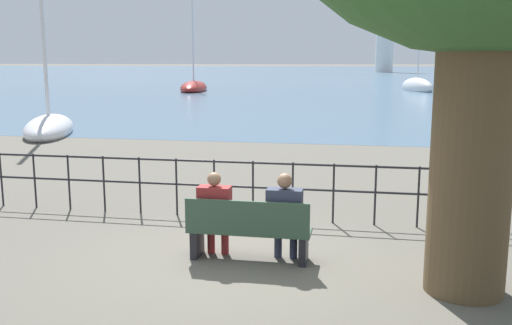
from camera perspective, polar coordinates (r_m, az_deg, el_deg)
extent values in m
plane|color=#605B51|center=(8.24, -0.66, -9.62)|extent=(1000.00, 1000.00, 0.00)
cube|color=slate|center=(169.20, 10.39, 9.01)|extent=(600.00, 300.00, 0.01)
cylinder|color=brown|center=(7.16, 20.86, 1.99)|extent=(0.95, 0.95, 3.71)
cube|color=#334C38|center=(8.11, -0.67, -6.79)|extent=(1.74, 0.45, 0.05)
cube|color=#334C38|center=(7.85, -0.97, -5.47)|extent=(1.74, 0.04, 0.45)
cube|color=black|center=(8.36, -5.90, -7.95)|extent=(0.10, 0.41, 0.40)
cube|color=black|center=(8.07, 4.78, -8.60)|extent=(0.10, 0.41, 0.40)
cylinder|color=maroon|center=(8.45, -4.51, -7.55)|extent=(0.11, 0.11, 0.45)
cylinder|color=maroon|center=(8.40, -3.12, -7.64)|extent=(0.11, 0.11, 0.45)
cube|color=maroon|center=(8.26, -3.99, -5.96)|extent=(0.39, 0.26, 0.14)
cube|color=maroon|center=(8.11, -4.17, -4.45)|extent=(0.46, 0.24, 0.59)
sphere|color=#846047|center=(8.02, -4.21, -1.67)|extent=(0.19, 0.19, 0.19)
cylinder|color=#2D3347|center=(8.25, 2.23, -7.96)|extent=(0.11, 0.11, 0.45)
cylinder|color=#2D3347|center=(8.22, 3.78, -8.03)|extent=(0.11, 0.11, 0.45)
cube|color=#2D3347|center=(8.07, 2.93, -6.33)|extent=(0.42, 0.26, 0.14)
cube|color=#2D3347|center=(7.92, 2.86, -4.78)|extent=(0.49, 0.24, 0.60)
sphere|color=#846047|center=(7.82, 2.89, -1.84)|extent=(0.21, 0.21, 0.21)
cylinder|color=black|center=(12.08, -24.11, -1.56)|extent=(0.04, 0.04, 1.05)
cylinder|color=black|center=(11.69, -21.25, -1.72)|extent=(0.04, 0.04, 1.05)
cylinder|color=black|center=(11.33, -18.20, -1.89)|extent=(0.04, 0.04, 1.05)
cylinder|color=black|center=(11.01, -14.97, -2.07)|extent=(0.04, 0.04, 1.05)
cylinder|color=black|center=(10.72, -11.54, -2.25)|extent=(0.04, 0.04, 1.05)
cylinder|color=black|center=(10.48, -7.95, -2.43)|extent=(0.04, 0.04, 1.05)
cylinder|color=black|center=(10.27, -4.19, -2.61)|extent=(0.04, 0.04, 1.05)
cylinder|color=black|center=(10.12, -0.31, -2.78)|extent=(0.04, 0.04, 1.05)
cylinder|color=black|center=(10.01, 3.69, -2.95)|extent=(0.04, 0.04, 1.05)
cylinder|color=black|center=(9.95, 7.75, -3.10)|extent=(0.04, 0.04, 1.05)
cylinder|color=black|center=(9.94, 11.84, -3.24)|extent=(0.04, 0.04, 1.05)
cylinder|color=black|center=(9.98, 15.92, -3.36)|extent=(0.04, 0.04, 1.05)
cylinder|color=black|center=(10.07, 19.94, -3.46)|extent=(0.04, 0.04, 1.05)
cylinder|color=black|center=(10.21, 23.88, -3.54)|extent=(0.04, 0.04, 1.05)
cylinder|color=black|center=(9.96, 1.69, -0.09)|extent=(14.90, 0.04, 0.04)
cylinder|color=black|center=(10.05, 1.68, -2.57)|extent=(14.90, 0.04, 0.04)
ellipsoid|color=silver|center=(23.47, -19.97, 3.21)|extent=(3.73, 5.78, 1.03)
cylinder|color=silver|center=(23.39, -20.62, 13.71)|extent=(0.14, 0.14, 7.98)
ellipsoid|color=maroon|center=(54.47, -6.24, 7.41)|extent=(3.92, 8.69, 1.36)
cylinder|color=silver|center=(54.50, -6.36, 13.36)|extent=(0.14, 0.14, 10.49)
ellipsoid|color=white|center=(56.19, 15.81, 7.26)|extent=(3.43, 6.44, 1.78)
cylinder|color=silver|center=(56.23, 16.08, 12.89)|extent=(0.14, 0.14, 9.98)
cylinder|color=white|center=(148.99, 12.80, 12.92)|extent=(4.39, 4.39, 21.39)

